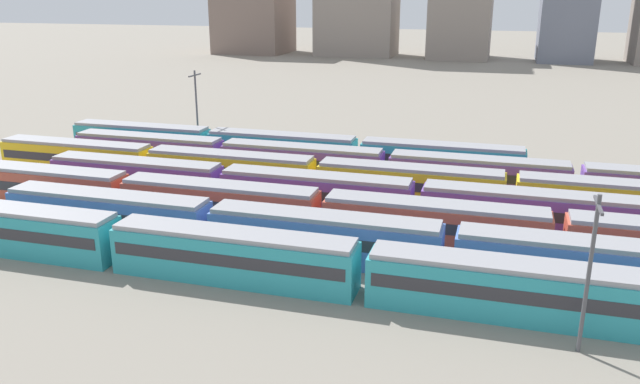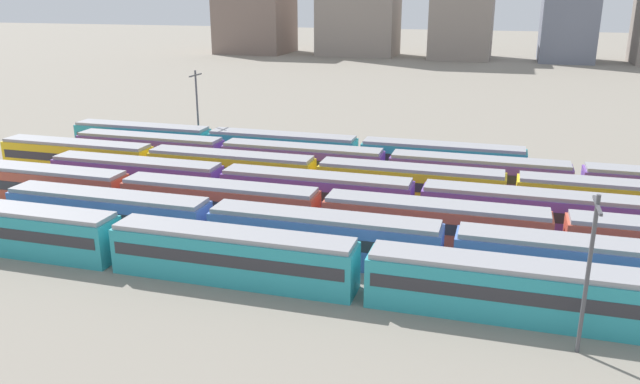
% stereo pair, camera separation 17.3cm
% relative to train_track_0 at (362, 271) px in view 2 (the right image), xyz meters
% --- Properties ---
extents(ground_plane, '(600.00, 600.00, 0.00)m').
position_rel_train_track_0_xyz_m(ground_plane, '(-25.05, 15.60, -1.90)').
color(ground_plane, gray).
extents(train_track_0, '(74.70, 3.06, 3.75)m').
position_rel_train_track_0_xyz_m(train_track_0, '(0.00, 0.00, 0.00)').
color(train_track_0, teal).
rests_on(train_track_0, ground_plane).
extents(train_track_1, '(55.80, 3.06, 3.75)m').
position_rel_train_track_0_xyz_m(train_track_1, '(-4.24, 5.20, -0.00)').
color(train_track_1, '#4C70BC').
rests_on(train_track_1, ground_plane).
extents(train_track_2, '(74.70, 3.06, 3.75)m').
position_rel_train_track_0_xyz_m(train_track_2, '(-5.88, 10.40, 0.00)').
color(train_track_2, '#BC4C38').
rests_on(train_track_2, ground_plane).
extents(train_track_4, '(93.60, 3.06, 3.75)m').
position_rel_train_track_0_xyz_m(train_track_4, '(0.03, 20.80, 0.00)').
color(train_track_4, yellow).
rests_on(train_track_4, ground_plane).
extents(train_track_5, '(74.70, 3.06, 3.75)m').
position_rel_train_track_0_xyz_m(train_track_5, '(-3.22, 26.00, 0.00)').
color(train_track_5, '#6B429E').
rests_on(train_track_5, ground_plane).
extents(train_track_6, '(55.80, 3.06, 3.75)m').
position_rel_train_track_0_xyz_m(train_track_6, '(-16.86, 31.20, -0.00)').
color(train_track_6, teal).
rests_on(train_track_6, ground_plane).
extents(catenary_pole_2, '(0.24, 3.20, 9.52)m').
position_rel_train_track_0_xyz_m(catenary_pole_2, '(13.45, -3.20, 3.40)').
color(catenary_pole_2, '#4C4C51').
rests_on(catenary_pole_2, ground_plane).
extents(catenary_pole_3, '(0.24, 3.20, 10.37)m').
position_rel_train_track_0_xyz_m(catenary_pole_3, '(-29.38, 34.35, 3.83)').
color(catenary_pole_3, '#4C4C51').
rests_on(catenary_pole_3, ground_plane).
extents(distant_building_0, '(22.47, 21.66, 28.37)m').
position_rel_train_track_0_xyz_m(distant_building_0, '(-73.82, 164.86, 12.28)').
color(distant_building_0, '#7A665B').
rests_on(distant_building_0, ground_plane).
extents(distant_building_2, '(18.06, 21.34, 20.88)m').
position_rel_train_track_0_xyz_m(distant_building_2, '(-6.26, 164.86, 8.54)').
color(distant_building_2, gray).
rests_on(distant_building_2, ground_plane).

